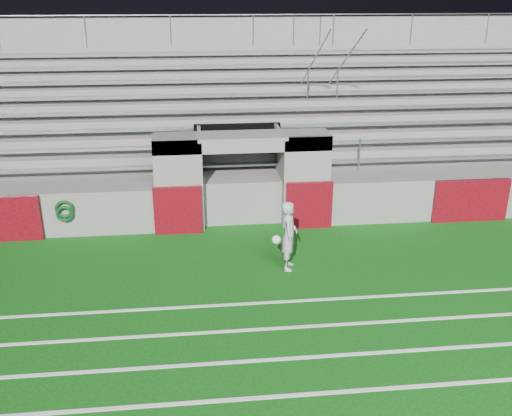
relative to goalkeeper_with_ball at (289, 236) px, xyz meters
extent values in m
plane|color=#0C480D|center=(-0.84, -0.57, -0.85)|extent=(90.00, 90.00, 0.00)
cube|color=white|center=(-0.84, -4.57, -0.84)|extent=(28.00, 0.09, 0.01)
cube|color=white|center=(-0.84, -3.57, -0.84)|extent=(28.00, 0.09, 0.01)
cube|color=white|center=(-0.84, -2.57, -0.84)|extent=(28.00, 0.09, 0.01)
cube|color=white|center=(-0.84, -1.57, -0.84)|extent=(28.00, 0.09, 0.01)
cube|color=slate|center=(6.86, 2.60, -0.22)|extent=(10.60, 0.35, 1.25)
cube|color=slate|center=(-2.64, 2.93, 0.45)|extent=(1.20, 1.00, 2.60)
cube|color=slate|center=(0.96, 2.93, 0.45)|extent=(1.20, 1.00, 2.60)
cube|color=black|center=(-0.84, 4.63, 0.40)|extent=(2.60, 0.20, 2.50)
cube|color=slate|center=(-1.99, 3.53, 0.40)|extent=(0.10, 2.20, 2.50)
cube|color=slate|center=(0.31, 3.53, 0.40)|extent=(0.10, 2.20, 2.50)
cube|color=slate|center=(-0.84, 2.93, 1.55)|extent=(4.80, 1.00, 0.40)
cube|color=slate|center=(-0.84, 6.78, 0.30)|extent=(26.00, 8.00, 0.20)
cube|color=slate|center=(-0.84, 6.78, -0.32)|extent=(26.00, 8.00, 1.05)
cube|color=#4D060E|center=(-2.64, 2.37, -0.17)|extent=(1.30, 0.15, 1.35)
cube|color=#4D060E|center=(0.96, 2.37, -0.17)|extent=(1.30, 0.15, 1.35)
cube|color=#4D060E|center=(5.66, 2.37, -0.22)|extent=(2.20, 0.15, 1.25)
cube|color=#94989D|center=(-0.84, 3.85, 0.62)|extent=(23.00, 0.28, 0.06)
cube|color=slate|center=(-0.84, 4.70, 0.59)|extent=(24.00, 0.75, 0.38)
cube|color=#94989D|center=(-0.84, 4.60, 1.00)|extent=(23.00, 0.28, 0.06)
cube|color=slate|center=(-0.84, 5.45, 0.78)|extent=(24.00, 0.75, 0.76)
cube|color=#94989D|center=(-0.84, 5.35, 1.38)|extent=(23.00, 0.28, 0.06)
cube|color=slate|center=(-0.84, 6.20, 0.97)|extent=(24.00, 0.75, 1.14)
cube|color=#94989D|center=(-0.84, 6.10, 1.76)|extent=(23.00, 0.28, 0.06)
cube|color=slate|center=(-0.84, 6.95, 1.16)|extent=(24.00, 0.75, 1.52)
cube|color=#94989D|center=(-0.84, 6.85, 2.14)|extent=(23.00, 0.28, 0.06)
cube|color=slate|center=(-0.84, 7.70, 1.35)|extent=(24.00, 0.75, 1.90)
cube|color=#94989D|center=(-0.84, 7.60, 2.52)|extent=(23.00, 0.28, 0.06)
cube|color=slate|center=(-0.84, 8.45, 1.54)|extent=(24.00, 0.75, 2.28)
cube|color=#94989D|center=(-0.84, 8.35, 2.90)|extent=(23.00, 0.28, 0.06)
cube|color=slate|center=(-0.84, 9.20, 1.73)|extent=(24.00, 0.75, 2.66)
cube|color=#94989D|center=(-0.84, 9.10, 3.28)|extent=(23.00, 0.28, 0.06)
cube|color=slate|center=(-0.84, 9.88, 1.80)|extent=(26.00, 0.60, 5.29)
cylinder|color=#A5A8AD|center=(1.66, 3.58, 0.90)|extent=(0.05, 0.05, 1.00)
cylinder|color=#A5A8AD|center=(1.66, 6.58, 2.42)|extent=(0.05, 0.05, 1.00)
cylinder|color=#A5A8AD|center=(1.66, 9.58, 3.94)|extent=(0.05, 0.05, 1.00)
cylinder|color=#A5A8AD|center=(1.66, 6.58, 2.92)|extent=(0.05, 6.02, 3.08)
cylinder|color=#A5A8AD|center=(2.66, 3.58, 0.90)|extent=(0.05, 0.05, 1.00)
cylinder|color=#A5A8AD|center=(2.66, 6.58, 2.42)|extent=(0.05, 0.05, 1.00)
cylinder|color=#A5A8AD|center=(2.66, 9.58, 3.94)|extent=(0.05, 0.05, 1.00)
cylinder|color=#A5A8AD|center=(2.66, 6.58, 2.92)|extent=(0.05, 6.02, 3.08)
cylinder|color=#A5A8AD|center=(-5.84, 9.58, 3.99)|extent=(0.05, 0.05, 1.10)
cylinder|color=#A5A8AD|center=(-2.84, 9.58, 3.99)|extent=(0.05, 0.05, 1.10)
cylinder|color=#A5A8AD|center=(0.16, 9.58, 3.99)|extent=(0.05, 0.05, 1.10)
cylinder|color=#A5A8AD|center=(3.16, 9.58, 3.99)|extent=(0.05, 0.05, 1.10)
cylinder|color=#A5A8AD|center=(6.16, 9.58, 3.99)|extent=(0.05, 0.05, 1.10)
cylinder|color=#A5A8AD|center=(9.16, 9.58, 3.99)|extent=(0.05, 0.05, 1.10)
cylinder|color=#A5A8AD|center=(-0.84, 9.58, 4.54)|extent=(24.00, 0.05, 0.05)
imported|color=#A8ACB2|center=(0.01, 0.00, 0.00)|extent=(0.52, 0.69, 1.69)
sphere|color=white|center=(-0.32, -0.21, 0.01)|extent=(0.21, 0.21, 0.21)
torus|color=#0B3912|center=(-5.62, 2.38, -0.02)|extent=(0.51, 0.09, 0.51)
torus|color=#0B3A15|center=(-5.62, 2.33, -0.13)|extent=(0.46, 0.09, 0.46)
camera|label=1|loc=(-2.09, -12.13, 5.45)|focal=40.00mm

